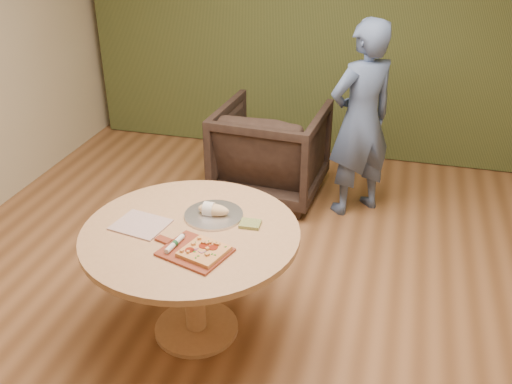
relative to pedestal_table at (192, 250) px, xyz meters
The scene contains 12 objects.
room_shell 0.84m from the pedestal_table, 22.08° to the left, with size 5.04×6.04×2.84m.
curtain 3.11m from the pedestal_table, 85.20° to the left, with size 4.80×0.14×2.78m, color #343E1C.
pedestal_table is the anchor object (origin of this frame).
pizza_paddle 0.27m from the pedestal_table, 64.81° to the right, with size 0.47×0.37×0.01m.
flatbread_pizza 0.32m from the pedestal_table, 53.28° to the right, with size 0.28×0.28×0.04m.
cutlery_roll 0.26m from the pedestal_table, 94.52° to the right, with size 0.06×0.20×0.03m.
newspaper 0.33m from the pedestal_table, behind, with size 0.30×0.25×0.01m, color silver.
serving_tray 0.25m from the pedestal_table, 67.28° to the left, with size 0.36×0.36×0.02m.
bread_roll 0.27m from the pedestal_table, 69.61° to the left, with size 0.19×0.09×0.09m.
green_packet 0.38m from the pedestal_table, 23.92° to the left, with size 0.12×0.10×0.02m, color #5E6B30.
armchair 1.93m from the pedestal_table, 89.48° to the left, with size 0.90×0.85×0.93m, color black.
person_standing 2.00m from the pedestal_table, 66.63° to the left, with size 0.60×0.40×1.65m, color #485F8B.
Camera 1 is at (0.84, -2.71, 2.51)m, focal length 40.00 mm.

